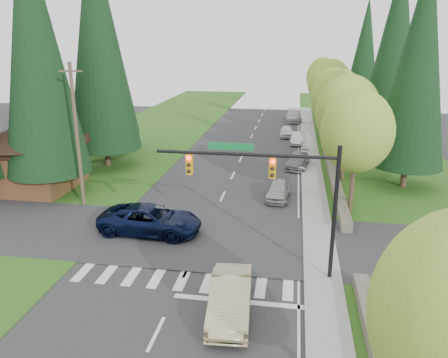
% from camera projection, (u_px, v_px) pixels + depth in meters
% --- Properties ---
extents(ground, '(120.00, 120.00, 0.00)m').
position_uv_depth(ground, '(163.00, 319.00, 18.57)').
color(ground, '#28282B').
rests_on(ground, ground).
extents(grass_east, '(14.00, 110.00, 0.06)m').
position_uv_depth(grass_east, '(390.00, 186.00, 35.38)').
color(grass_east, '#325316').
rests_on(grass_east, ground).
extents(grass_west, '(14.00, 110.00, 0.06)m').
position_uv_depth(grass_west, '(89.00, 171.00, 39.35)').
color(grass_west, '#325316').
rests_on(grass_west, ground).
extents(cross_street, '(120.00, 8.00, 0.10)m').
position_uv_depth(cross_street, '(202.00, 239.00, 26.09)').
color(cross_street, '#28282B').
rests_on(cross_street, ground).
extents(sidewalk_east, '(1.80, 80.00, 0.13)m').
position_uv_depth(sidewalk_east, '(312.00, 175.00, 38.18)').
color(sidewalk_east, gray).
rests_on(sidewalk_east, ground).
extents(curb_east, '(0.20, 80.00, 0.13)m').
position_uv_depth(curb_east, '(303.00, 174.00, 38.31)').
color(curb_east, gray).
rests_on(curb_east, ground).
extents(stone_wall_north, '(0.70, 40.00, 0.70)m').
position_uv_depth(stone_wall_north, '(327.00, 151.00, 45.36)').
color(stone_wall_north, '#4C4438').
rests_on(stone_wall_north, ground).
extents(traffic_signal, '(8.70, 0.37, 6.80)m').
position_uv_depth(traffic_signal, '(276.00, 181.00, 20.61)').
color(traffic_signal, black).
rests_on(traffic_signal, ground).
extents(brown_building, '(8.40, 8.40, 5.40)m').
position_uv_depth(brown_building, '(32.00, 150.00, 34.01)').
color(brown_building, '#4C2D19').
rests_on(brown_building, ground).
extents(utility_pole, '(1.60, 0.24, 10.00)m').
position_uv_depth(utility_pole, '(77.00, 135.00, 29.74)').
color(utility_pole, '#473828').
rests_on(utility_pole, ground).
extents(decid_tree_0, '(4.80, 4.80, 8.37)m').
position_uv_depth(decid_tree_0, '(357.00, 132.00, 28.63)').
color(decid_tree_0, '#38281C').
rests_on(decid_tree_0, ground).
extents(decid_tree_1, '(5.20, 5.20, 8.80)m').
position_uv_depth(decid_tree_1, '(347.00, 112.00, 35.13)').
color(decid_tree_1, '#38281C').
rests_on(decid_tree_1, ground).
extents(decid_tree_2, '(5.00, 5.00, 8.82)m').
position_uv_depth(decid_tree_2, '(338.00, 99.00, 41.71)').
color(decid_tree_2, '#38281C').
rests_on(decid_tree_2, ground).
extents(decid_tree_3, '(5.00, 5.00, 8.55)m').
position_uv_depth(decid_tree_3, '(333.00, 94.00, 48.35)').
color(decid_tree_3, '#38281C').
rests_on(decid_tree_3, ground).
extents(decid_tree_4, '(5.40, 5.40, 9.18)m').
position_uv_depth(decid_tree_4, '(330.00, 84.00, 54.80)').
color(decid_tree_4, '#38281C').
rests_on(decid_tree_4, ground).
extents(decid_tree_5, '(4.80, 4.80, 8.30)m').
position_uv_depth(decid_tree_5, '(325.00, 83.00, 61.58)').
color(decid_tree_5, '#38281C').
rests_on(decid_tree_5, ground).
extents(decid_tree_6, '(5.20, 5.20, 8.86)m').
position_uv_depth(decid_tree_6, '(323.00, 77.00, 68.04)').
color(decid_tree_6, '#38281C').
rests_on(decid_tree_6, ground).
extents(conifer_w_a, '(6.12, 6.12, 19.80)m').
position_uv_depth(conifer_w_a, '(35.00, 48.00, 30.44)').
color(conifer_w_a, '#38281C').
rests_on(conifer_w_a, ground).
extents(conifer_w_b, '(5.44, 5.44, 17.80)m').
position_uv_depth(conifer_w_b, '(31.00, 60.00, 34.96)').
color(conifer_w_b, '#38281C').
rests_on(conifer_w_b, ground).
extents(conifer_w_c, '(6.46, 6.46, 20.80)m').
position_uv_depth(conifer_w_c, '(98.00, 40.00, 37.66)').
color(conifer_w_c, '#38281C').
rests_on(conifer_w_c, ground).
extents(conifer_w_e, '(5.78, 5.78, 18.80)m').
position_uv_depth(conifer_w_e, '(106.00, 51.00, 43.91)').
color(conifer_w_e, '#38281C').
rests_on(conifer_w_e, ground).
extents(conifer_e_a, '(5.44, 5.44, 17.80)m').
position_uv_depth(conifer_e_a, '(419.00, 62.00, 32.26)').
color(conifer_e_a, '#38281C').
rests_on(conifer_e_a, ground).
extents(conifer_e_b, '(6.12, 6.12, 19.80)m').
position_uv_depth(conifer_e_b, '(395.00, 46.00, 44.97)').
color(conifer_e_b, '#38281C').
rests_on(conifer_e_b, ground).
extents(conifer_e_c, '(5.10, 5.10, 16.80)m').
position_uv_depth(conifer_e_c, '(364.00, 56.00, 58.75)').
color(conifer_e_c, '#38281C').
rests_on(conifer_e_c, ground).
extents(sedan_champagne, '(2.09, 5.02, 1.61)m').
position_uv_depth(sedan_champagne, '(230.00, 298.00, 18.65)').
color(sedan_champagne, '#C8B785').
rests_on(sedan_champagne, ground).
extents(suv_navy, '(6.35, 3.14, 1.73)m').
position_uv_depth(suv_navy, '(151.00, 220.00, 26.61)').
color(suv_navy, black).
rests_on(suv_navy, ground).
extents(parked_car_a, '(1.95, 4.09, 1.35)m').
position_uv_depth(parked_car_a, '(279.00, 190.00, 32.45)').
color(parked_car_a, '#A0A0A4').
rests_on(parked_car_a, ground).
extents(parked_car_b, '(2.44, 4.73, 1.31)m').
position_uv_depth(parked_car_b, '(298.00, 161.00, 40.49)').
color(parked_car_b, slate).
rests_on(parked_car_b, ground).
extents(parked_car_c, '(1.71, 3.99, 1.28)m').
position_uv_depth(parked_car_c, '(298.00, 138.00, 49.70)').
color(parked_car_c, '#BCBBC1').
rests_on(parked_car_c, ground).
extents(parked_car_d, '(1.60, 3.86, 1.31)m').
position_uv_depth(parked_car_d, '(286.00, 131.00, 53.41)').
color(parked_car_d, silver).
rests_on(parked_car_d, ground).
extents(parked_car_e, '(2.36, 5.47, 1.57)m').
position_uv_depth(parked_car_e, '(294.00, 116.00, 63.49)').
color(parked_car_e, '#A1A1A6').
rests_on(parked_car_e, ground).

